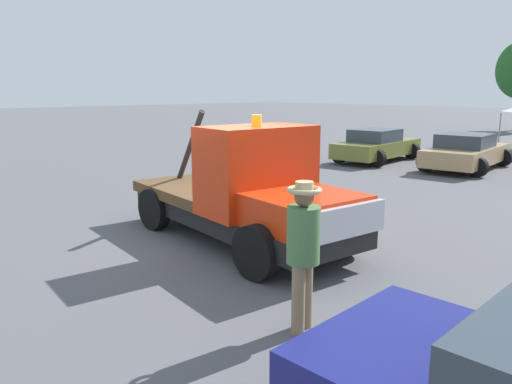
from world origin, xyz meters
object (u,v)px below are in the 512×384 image
object	(u,v)px
tow_truck	(249,196)
parked_car_olive	(377,146)
person_near_truck	(303,245)
parked_car_tan	(466,152)

from	to	relation	value
tow_truck	parked_car_olive	size ratio (longest dim) A/B	1.20
tow_truck	parked_car_olive	bearing A→B (deg)	118.92
person_near_truck	tow_truck	bearing A→B (deg)	-48.20
parked_car_olive	parked_car_tan	bearing A→B (deg)	-85.97
person_near_truck	parked_car_olive	distance (m)	15.57
parked_car_olive	parked_car_tan	size ratio (longest dim) A/B	0.95
tow_truck	person_near_truck	size ratio (longest dim) A/B	3.02
tow_truck	parked_car_olive	distance (m)	12.55
parked_car_tan	tow_truck	bearing A→B (deg)	179.18
parked_car_olive	person_near_truck	bearing A→B (deg)	-155.27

